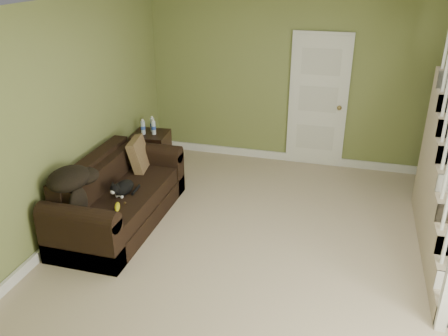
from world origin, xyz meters
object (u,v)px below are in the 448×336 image
Objects in this scene: sofa at (118,199)px; side_table at (151,151)px; cat at (123,188)px; banana at (117,207)px.

side_table is at bearing 98.06° from sofa.
sofa is 0.28m from cat.
banana is at bearing -77.04° from side_table.
sofa is 0.51m from banana.
banana is at bearing -65.13° from cat.
sofa is at bearing -81.94° from side_table.
side_table reaches higher than banana.
sofa is 4.35× the size of cat.
cat is (0.36, -1.61, 0.22)m from side_table.
side_table is at bearing 111.85° from cat.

